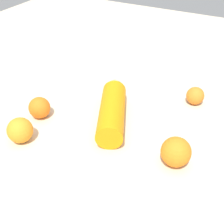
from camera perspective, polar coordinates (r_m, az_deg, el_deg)
ground_plane at (r=0.93m, az=2.72°, el=-2.46°), size 2.40×2.40×0.00m
water_bottle at (r=0.94m, az=0.10°, el=0.87°), size 0.32×0.19×0.08m
orange_0 at (r=1.05m, az=15.68°, el=3.02°), size 0.06×0.06×0.06m
orange_1 at (r=0.89m, az=-17.25°, el=-3.36°), size 0.07×0.07×0.07m
orange_2 at (r=0.97m, az=-13.75°, el=0.81°), size 0.07×0.07×0.07m
orange_3 at (r=0.79m, az=12.16°, el=-7.49°), size 0.08×0.08×0.08m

